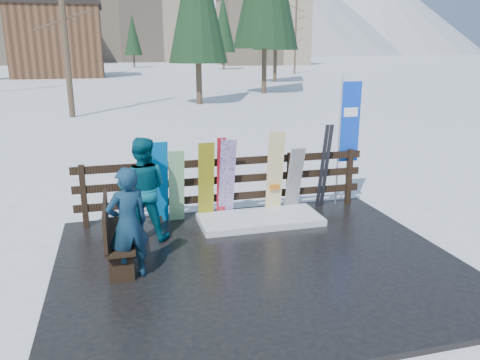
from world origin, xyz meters
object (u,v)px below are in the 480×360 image
object	(u,v)px
person_back	(142,189)
snowboard_1	(177,187)
person_front	(128,224)
bench	(114,232)
snowboard_4	(294,180)
snowboard_3	(227,179)
rental_flag	(347,127)
snowboard_2	(206,182)
snowboard_0	(160,183)
snowboard_5	(275,173)

from	to	relation	value
person_back	snowboard_1	bearing A→B (deg)	-123.21
snowboard_1	person_front	distance (m)	2.20
bench	snowboard_4	size ratio (longest dim) A/B	1.11
snowboard_1	snowboard_3	xyz separation A→B (m)	(0.94, 0.00, 0.08)
snowboard_4	rental_flag	size ratio (longest dim) A/B	0.52
snowboard_2	rental_flag	bearing A→B (deg)	5.24
snowboard_0	snowboard_3	distance (m)	1.23
snowboard_3	snowboard_5	xyz separation A→B (m)	(0.94, 0.00, 0.05)
person_front	person_back	world-z (taller)	person_back
snowboard_4	snowboard_2	bearing A→B (deg)	-180.00
snowboard_0	snowboard_5	size ratio (longest dim) A/B	0.98
snowboard_2	snowboard_4	size ratio (longest dim) A/B	1.12
snowboard_1	rental_flag	bearing A→B (deg)	4.42
snowboard_2	bench	bearing A→B (deg)	-138.17
snowboard_5	snowboard_4	bearing A→B (deg)	0.00
snowboard_4	person_back	world-z (taller)	person_back
snowboard_4	person_front	xyz separation A→B (m)	(-3.21, -2.00, 0.14)
snowboard_2	person_front	xyz separation A→B (m)	(-1.47, -2.00, 0.05)
bench	rental_flag	size ratio (longest dim) A/B	0.58
bench	person_back	distance (m)	1.08
snowboard_0	rental_flag	xyz separation A→B (m)	(3.78, 0.27, 0.82)
snowboard_4	snowboard_5	distance (m)	0.43
snowboard_5	person_front	xyz separation A→B (m)	(-2.80, -2.00, -0.02)
bench	snowboard_0	distance (m)	1.73
bench	snowboard_2	xyz separation A→B (m)	(1.66, 1.49, 0.24)
snowboard_1	snowboard_3	distance (m)	0.95
snowboard_0	person_back	distance (m)	0.69
person_back	rental_flag	bearing A→B (deg)	-154.53
snowboard_0	snowboard_3	size ratio (longest dim) A/B	1.02
snowboard_3	rental_flag	bearing A→B (deg)	6.05
person_front	bench	bearing A→B (deg)	-88.71
snowboard_1	person_front	size ratio (longest dim) A/B	0.89
snowboard_0	snowboard_1	bearing A→B (deg)	0.00
snowboard_5	rental_flag	bearing A→B (deg)	9.53
snowboard_4	snowboard_3	bearing A→B (deg)	180.00
snowboard_2	snowboard_5	distance (m)	1.34
snowboard_1	person_back	distance (m)	0.89
snowboard_4	person_front	distance (m)	3.78
snowboard_0	rental_flag	size ratio (longest dim) A/B	0.62
snowboard_4	snowboard_1	bearing A→B (deg)	180.00
snowboard_0	person_back	size ratio (longest dim) A/B	0.93
snowboard_0	rental_flag	distance (m)	3.88
bench	snowboard_4	distance (m)	3.72
snowboard_4	rental_flag	distance (m)	1.55
snowboard_1	snowboard_5	xyz separation A→B (m)	(1.88, 0.00, 0.12)
snowboard_0	snowboard_4	distance (m)	2.58
bench	snowboard_2	distance (m)	2.25
snowboard_4	person_back	distance (m)	2.99
bench	snowboard_2	bearing A→B (deg)	41.83
snowboard_4	person_front	world-z (taller)	person_front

